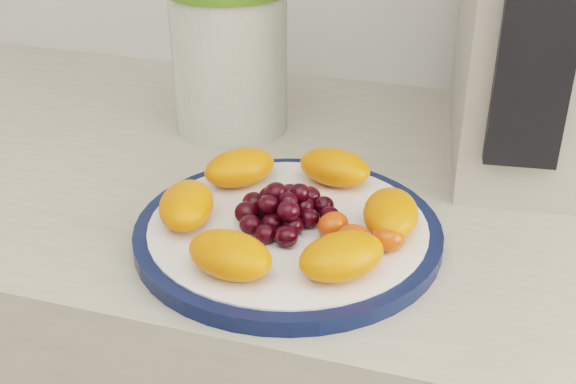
% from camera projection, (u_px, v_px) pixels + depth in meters
% --- Properties ---
extents(plate_rim, '(0.29, 0.29, 0.01)m').
position_uv_depth(plate_rim, '(288.00, 232.00, 0.67)').
color(plate_rim, '#0B1539').
rests_on(plate_rim, counter).
extents(plate_face, '(0.26, 0.26, 0.02)m').
position_uv_depth(plate_face, '(288.00, 231.00, 0.67)').
color(plate_face, white).
rests_on(plate_face, counter).
extents(canister, '(0.17, 0.17, 0.17)m').
position_uv_depth(canister, '(230.00, 62.00, 0.87)').
color(canister, '#3A5C16').
rests_on(canister, counter).
extents(appliance_panel, '(0.07, 0.03, 0.29)m').
position_uv_depth(appliance_panel, '(544.00, 11.00, 0.62)').
color(appliance_panel, black).
rests_on(appliance_panel, appliance_body).
extents(fruit_plate, '(0.25, 0.25, 0.04)m').
position_uv_depth(fruit_plate, '(291.00, 210.00, 0.66)').
color(fruit_plate, '#FF5C0A').
rests_on(fruit_plate, plate_face).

